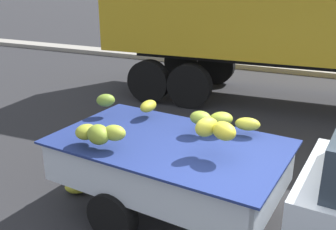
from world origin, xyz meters
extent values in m
cube|color=gray|center=(0.00, 9.55, 0.08)|extent=(80.00, 0.80, 0.16)
cube|color=silver|center=(-1.29, 0.33, 0.58)|extent=(2.93, 1.89, 0.08)
cube|color=silver|center=(-1.22, 1.12, 0.84)|extent=(2.78, 0.32, 0.44)
cube|color=silver|center=(-1.37, -0.45, 0.84)|extent=(2.78, 0.32, 0.44)
cube|color=silver|center=(0.07, 0.20, 0.84)|extent=(0.21, 1.63, 0.44)
cube|color=silver|center=(-2.66, 0.46, 0.84)|extent=(0.21, 1.63, 0.44)
cube|color=#B21914|center=(-1.21, 1.15, 0.80)|extent=(2.66, 0.27, 0.07)
cube|color=navy|center=(-1.29, 0.33, 1.07)|extent=(3.06, 2.02, 0.03)
ellipsoid|color=olive|center=(-2.51, 0.77, 1.33)|extent=(0.34, 0.32, 0.18)
ellipsoid|color=gold|center=(-0.54, 0.15, 1.42)|extent=(0.39, 0.36, 0.20)
ellipsoid|color=#92A32E|center=(-0.78, 0.83, 1.29)|extent=(0.39, 0.37, 0.18)
ellipsoid|color=gold|center=(-1.92, 0.98, 1.26)|extent=(0.20, 0.35, 0.16)
ellipsoid|color=olive|center=(-1.01, 0.69, 1.32)|extent=(0.30, 0.26, 0.17)
ellipsoid|color=#9DAB31|center=(-1.78, -0.17, 1.30)|extent=(0.31, 0.25, 0.19)
ellipsoid|color=gold|center=(-0.45, 0.92, 1.25)|extent=(0.35, 0.24, 0.17)
ellipsoid|color=#A2AA2E|center=(-2.16, -0.19, 1.25)|extent=(0.32, 0.33, 0.19)
ellipsoid|color=olive|center=(-1.94, -0.25, 1.28)|extent=(0.41, 0.39, 0.24)
ellipsoid|color=gold|center=(-0.75, 0.16, 1.43)|extent=(0.31, 0.36, 0.22)
cylinder|color=black|center=(-1.55, 1.15, 0.32)|extent=(0.66, 0.26, 0.64)
cylinder|color=black|center=(-1.70, -0.42, 0.32)|extent=(0.66, 0.26, 0.64)
cylinder|color=black|center=(-2.84, 7.04, 0.54)|extent=(1.09, 0.35, 1.08)
cylinder|color=black|center=(-2.73, 4.64, 0.54)|extent=(1.09, 0.35, 1.08)
cylinder|color=black|center=(-3.92, 6.99, 0.54)|extent=(1.09, 0.35, 1.08)
cylinder|color=black|center=(-3.81, 4.59, 0.54)|extent=(1.09, 0.35, 1.08)
ellipsoid|color=gold|center=(-2.78, 0.27, 0.09)|extent=(0.44, 0.40, 0.18)
camera|label=1|loc=(0.56, -3.68, 3.04)|focal=40.97mm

